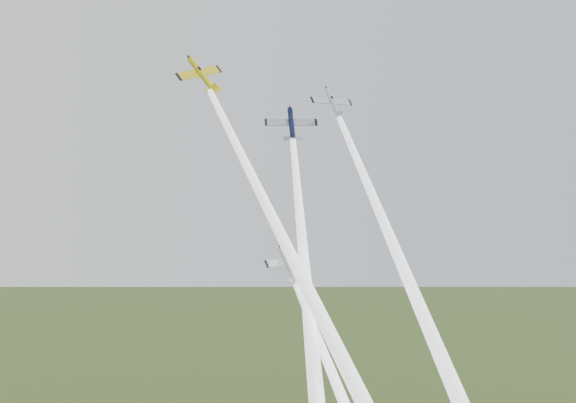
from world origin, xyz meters
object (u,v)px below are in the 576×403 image
object	(u,v)px
plane_silver_right	(333,103)
plane_navy	(291,124)
plane_yellow	(202,75)
plane_silver_low	(288,264)

from	to	relation	value
plane_silver_right	plane_navy	bearing A→B (deg)	156.88
plane_yellow	plane_silver_low	bearing A→B (deg)	-70.82
plane_silver_right	plane_silver_low	world-z (taller)	plane_silver_right
plane_navy	plane_silver_right	xyz separation A→B (m)	(6.21, -2.34, 3.51)
plane_silver_right	plane_silver_low	xyz separation A→B (m)	(-12.29, -8.37, -24.82)
plane_yellow	plane_silver_low	size ratio (longest dim) A/B	1.20
plane_navy	plane_silver_low	world-z (taller)	plane_navy
plane_yellow	plane_silver_low	world-z (taller)	plane_yellow
plane_silver_right	plane_yellow	bearing A→B (deg)	170.66
plane_yellow	plane_navy	world-z (taller)	plane_yellow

